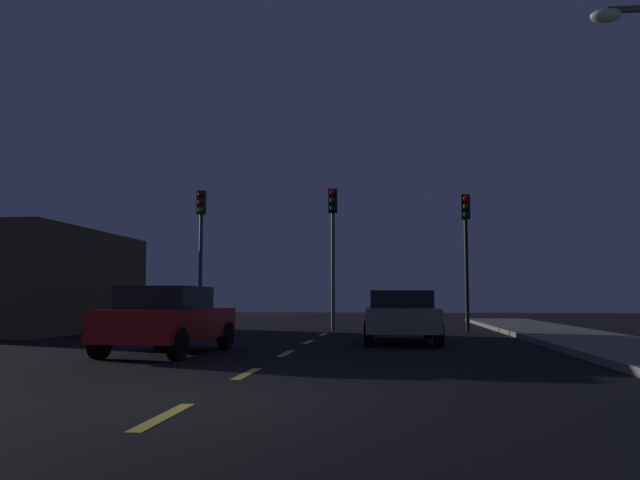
# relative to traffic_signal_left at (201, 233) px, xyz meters

# --- Properties ---
(ground_plane) EXTENTS (80.00, 80.00, 0.00)m
(ground_plane) POSITION_rel_traffic_signal_left_xyz_m (4.95, -9.40, -3.68)
(ground_plane) COLOR black
(sidewalk_curb_right) EXTENTS (3.00, 40.00, 0.15)m
(sidewalk_curb_right) POSITION_rel_traffic_signal_left_xyz_m (12.45, -9.40, -3.61)
(sidewalk_curb_right) COLOR gray
(sidewalk_curb_right) RESTS_ON ground_plane
(lane_stripe_nearest) EXTENTS (0.16, 1.60, 0.01)m
(lane_stripe_nearest) POSITION_rel_traffic_signal_left_xyz_m (4.95, -17.60, -3.68)
(lane_stripe_nearest) COLOR #EACC4C
(lane_stripe_nearest) RESTS_ON ground_plane
(lane_stripe_second) EXTENTS (0.16, 1.60, 0.01)m
(lane_stripe_second) POSITION_rel_traffic_signal_left_xyz_m (4.95, -13.80, -3.68)
(lane_stripe_second) COLOR #EACC4C
(lane_stripe_second) RESTS_ON ground_plane
(lane_stripe_third) EXTENTS (0.16, 1.60, 0.01)m
(lane_stripe_third) POSITION_rel_traffic_signal_left_xyz_m (4.95, -10.00, -3.68)
(lane_stripe_third) COLOR #EACC4C
(lane_stripe_third) RESTS_ON ground_plane
(lane_stripe_fourth) EXTENTS (0.16, 1.60, 0.01)m
(lane_stripe_fourth) POSITION_rel_traffic_signal_left_xyz_m (4.95, -6.20, -3.68)
(lane_stripe_fourth) COLOR #EACC4C
(lane_stripe_fourth) RESTS_ON ground_plane
(lane_stripe_fifth) EXTENTS (0.16, 1.60, 0.01)m
(lane_stripe_fifth) POSITION_rel_traffic_signal_left_xyz_m (4.95, -2.40, -3.68)
(lane_stripe_fifth) COLOR #EACC4C
(lane_stripe_fifth) RESTS_ON ground_plane
(traffic_signal_left) EXTENTS (0.32, 0.38, 5.29)m
(traffic_signal_left) POSITION_rel_traffic_signal_left_xyz_m (0.00, 0.00, 0.00)
(traffic_signal_left) COLOR #4C4C51
(traffic_signal_left) RESTS_ON ground_plane
(traffic_signal_center) EXTENTS (0.32, 0.38, 5.27)m
(traffic_signal_center) POSITION_rel_traffic_signal_left_xyz_m (5.05, -0.00, -0.01)
(traffic_signal_center) COLOR #4C4C51
(traffic_signal_center) RESTS_ON ground_plane
(traffic_signal_right) EXTENTS (0.32, 0.38, 4.97)m
(traffic_signal_right) POSITION_rel_traffic_signal_left_xyz_m (9.92, -0.00, -0.21)
(traffic_signal_right) COLOR black
(traffic_signal_right) RESTS_ON ground_plane
(car_stopped_ahead) EXTENTS (2.05, 4.54, 1.40)m
(car_stopped_ahead) POSITION_rel_traffic_signal_left_xyz_m (7.47, -6.06, -2.95)
(car_stopped_ahead) COLOR gray
(car_stopped_ahead) RESTS_ON ground_plane
(car_adjacent_lane) EXTENTS (2.09, 4.09, 1.45)m
(car_adjacent_lane) POSITION_rel_traffic_signal_left_xyz_m (2.42, -10.35, -2.94)
(car_adjacent_lane) COLOR #B21919
(car_adjacent_lane) RESTS_ON ground_plane
(storefront_left) EXTENTS (4.36, 8.49, 3.58)m
(storefront_left) POSITION_rel_traffic_signal_left_xyz_m (-5.23, -1.92, -1.89)
(storefront_left) COLOR brown
(storefront_left) RESTS_ON ground_plane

